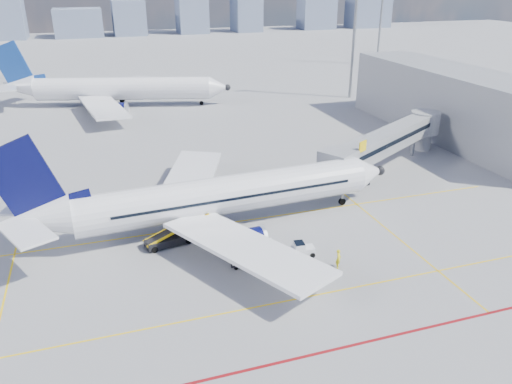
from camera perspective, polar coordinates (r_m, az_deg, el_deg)
ground at (r=43.35m, az=0.09°, el=-8.04°), size 420.00×420.00×0.00m
apron_markings at (r=40.08m, az=1.06°, el=-10.94°), size 90.00×35.12×0.01m
jet_bridge at (r=65.53m, az=15.26°, el=5.82°), size 23.55×15.78×6.30m
terminal_block at (r=81.86m, az=21.77°, el=9.32°), size 10.00×42.00×10.00m
floodlight_mast_ne at (r=103.26m, az=11.21°, el=17.96°), size 3.20×0.61×25.45m
floodlight_mast_far at (r=146.98m, az=14.13°, el=19.21°), size 3.20×0.61×25.45m
distant_skyline at (r=225.60m, az=-16.97°, el=19.48°), size 250.78×15.74×30.74m
main_aircraft at (r=47.78m, az=-5.09°, el=-0.64°), size 38.48×33.50×11.22m
second_aircraft at (r=99.39m, az=-15.99°, el=11.25°), size 42.58×36.48×12.65m
baggage_tug at (r=44.14m, az=5.26°, el=-6.54°), size 2.09×1.41×1.37m
cargo_dolly at (r=42.53m, az=-0.43°, el=-6.95°), size 4.01×2.41×2.05m
belt_loader at (r=46.43m, az=-9.77°, el=-5.20°), size 6.26×2.63×2.51m
ramp_worker at (r=42.77m, az=9.40°, el=-7.52°), size 0.69×0.75×1.72m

